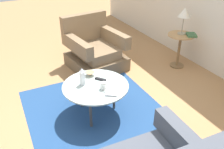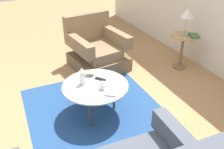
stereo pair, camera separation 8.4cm
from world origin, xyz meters
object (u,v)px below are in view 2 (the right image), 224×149
object	(u,v)px
coffee_table	(95,87)
book	(194,36)
armchair	(96,51)
side_table	(183,45)
mug	(103,86)
table_lamp	(187,14)
tv_remote_silver	(110,95)
vase	(82,76)
bowl	(90,74)
tv_remote_dark	(100,79)

from	to	relation	value
coffee_table	book	xyz separation A→B (m)	(-0.50, 2.05, 0.23)
armchair	side_table	xyz separation A→B (m)	(0.70, 1.41, 0.14)
armchair	mug	size ratio (longest dim) A/B	8.48
table_lamp	tv_remote_silver	distance (m)	2.18
tv_remote_silver	book	distance (m)	2.14
mug	tv_remote_silver	bearing A→B (deg)	7.54
coffee_table	mug	world-z (taller)	mug
vase	bowl	distance (m)	0.26
tv_remote_dark	table_lamp	bearing A→B (deg)	68.24
armchair	mug	world-z (taller)	armchair
coffee_table	bowl	xyz separation A→B (m)	(-0.26, 0.03, 0.06)
vase	book	xyz separation A→B (m)	(-0.41, 2.19, 0.07)
armchair	mug	xyz separation A→B (m)	(1.46, -0.48, 0.20)
coffee_table	tv_remote_dark	size ratio (longest dim) A/B	5.87
table_lamp	tv_remote_silver	size ratio (longest dim) A/B	3.24
bowl	tv_remote_silver	world-z (taller)	bowl
bowl	tv_remote_dark	xyz separation A→B (m)	(0.17, 0.08, -0.02)
vase	mug	xyz separation A→B (m)	(0.22, 0.19, -0.07)
vase	bowl	size ratio (longest dim) A/B	1.76
armchair	tv_remote_dark	size ratio (longest dim) A/B	7.12
tv_remote_dark	tv_remote_silver	bearing A→B (deg)	-43.63
coffee_table	side_table	bearing A→B (deg)	108.03
coffee_table	book	world-z (taller)	book
vase	bowl	bearing A→B (deg)	135.23
mug	tv_remote_dark	bearing A→B (deg)	165.18
vase	side_table	bearing A→B (deg)	104.53
vase	book	world-z (taller)	vase
mug	table_lamp	bearing A→B (deg)	112.26
mug	tv_remote_dark	size ratio (longest dim) A/B	0.84
side_table	mug	size ratio (longest dim) A/B	5.11
vase	book	distance (m)	2.23
table_lamp	coffee_table	bearing A→B (deg)	-71.66
side_table	armchair	bearing A→B (deg)	-116.37
bowl	table_lamp	bearing A→B (deg)	101.30
coffee_table	tv_remote_silver	size ratio (longest dim) A/B	6.02
armchair	coffee_table	xyz separation A→B (m)	(1.33, -0.53, 0.11)
coffee_table	bowl	size ratio (longest dim) A/B	6.41
armchair	bowl	world-z (taller)	armchair
table_lamp	armchair	bearing A→B (deg)	-115.53
armchair	book	world-z (taller)	armchair
table_lamp	tv_remote_dark	world-z (taller)	table_lamp
coffee_table	vase	size ratio (longest dim) A/B	3.64
tv_remote_dark	tv_remote_silver	distance (m)	0.40
tv_remote_dark	tv_remote_silver	xyz separation A→B (m)	(0.40, -0.04, 0.00)
vase	armchair	bearing A→B (deg)	151.54
armchair	table_lamp	xyz separation A→B (m)	(0.68, 1.43, 0.69)
tv_remote_silver	book	size ratio (longest dim) A/B	0.56
mug	tv_remote_silver	xyz separation A→B (m)	(0.18, 0.02, -0.04)
armchair	bowl	xyz separation A→B (m)	(1.07, -0.50, 0.18)
coffee_table	mug	size ratio (longest dim) A/B	7.00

